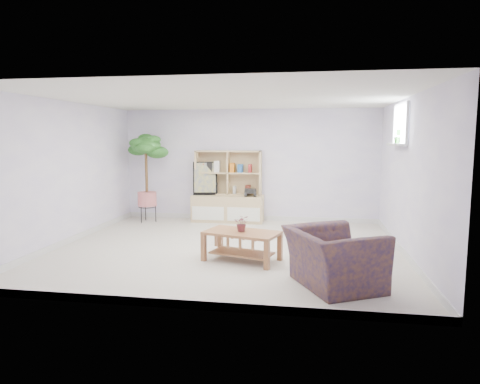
# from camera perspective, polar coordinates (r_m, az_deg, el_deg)

# --- Properties ---
(floor) EXTENTS (5.50, 5.00, 0.01)m
(floor) POSITION_cam_1_polar(r_m,az_deg,el_deg) (7.01, -1.69, -7.56)
(floor) COLOR #BBB3A2
(floor) RESTS_ON ground
(ceiling) EXTENTS (5.50, 5.00, 0.01)m
(ceiling) POSITION_cam_1_polar(r_m,az_deg,el_deg) (6.80, -1.77, 12.39)
(ceiling) COLOR white
(ceiling) RESTS_ON walls
(walls) EXTENTS (5.51, 5.01, 2.40)m
(walls) POSITION_cam_1_polar(r_m,az_deg,el_deg) (6.80, -1.73, 2.27)
(walls) COLOR silver
(walls) RESTS_ON floor
(baseboard) EXTENTS (5.50, 5.00, 0.10)m
(baseboard) POSITION_cam_1_polar(r_m,az_deg,el_deg) (6.99, -1.69, -7.16)
(baseboard) COLOR silver
(baseboard) RESTS_ON floor
(window) EXTENTS (0.10, 0.98, 0.68)m
(window) POSITION_cam_1_polar(r_m,az_deg,el_deg) (7.40, 20.70, 8.42)
(window) COLOR #CEE6FF
(window) RESTS_ON walls
(window_sill) EXTENTS (0.14, 1.00, 0.04)m
(window_sill) POSITION_cam_1_polar(r_m,az_deg,el_deg) (7.38, 20.13, 5.96)
(window_sill) COLOR silver
(window_sill) RESTS_ON walls
(storage_unit) EXTENTS (1.52, 0.51, 1.52)m
(storage_unit) POSITION_cam_1_polar(r_m,az_deg,el_deg) (9.11, -1.66, 0.75)
(storage_unit) COLOR #DBBC82
(storage_unit) RESTS_ON floor
(poster) EXTENTS (0.53, 0.22, 0.71)m
(poster) POSITION_cam_1_polar(r_m,az_deg,el_deg) (9.18, -4.67, 1.82)
(poster) COLOR yellow
(poster) RESTS_ON storage_unit
(toy_truck) EXTENTS (0.37, 0.28, 0.19)m
(toy_truck) POSITION_cam_1_polar(r_m,az_deg,el_deg) (8.95, 1.40, -0.00)
(toy_truck) COLOR black
(toy_truck) RESTS_ON storage_unit
(coffee_table) EXTENTS (1.18, 0.86, 0.43)m
(coffee_table) POSITION_cam_1_polar(r_m,az_deg,el_deg) (6.29, 0.25, -7.22)
(coffee_table) COLOR #976044
(coffee_table) RESTS_ON floor
(table_plant) EXTENTS (0.23, 0.20, 0.24)m
(table_plant) POSITION_cam_1_polar(r_m,az_deg,el_deg) (6.22, 0.27, -4.20)
(table_plant) COLOR #194C16
(table_plant) RESTS_ON coffee_table
(floor_tree) EXTENTS (0.75, 0.75, 1.88)m
(floor_tree) POSITION_cam_1_polar(r_m,az_deg,el_deg) (9.27, -12.35, 1.82)
(floor_tree) COLOR #17441D
(floor_tree) RESTS_ON floor
(armchair) EXTENTS (1.32, 1.38, 0.79)m
(armchair) POSITION_cam_1_polar(r_m,az_deg,el_deg) (5.31, 12.37, -8.11)
(armchair) COLOR #191947
(armchair) RESTS_ON floor
(sill_plant) EXTENTS (0.15, 0.14, 0.23)m
(sill_plant) POSITION_cam_1_polar(r_m,az_deg,el_deg) (7.29, 20.31, 6.99)
(sill_plant) COLOR #17441D
(sill_plant) RESTS_ON window_sill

